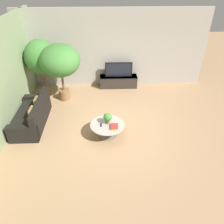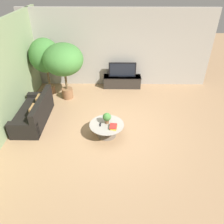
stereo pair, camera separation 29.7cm
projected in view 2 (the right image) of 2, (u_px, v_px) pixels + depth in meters
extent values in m
plane|color=#9E7A56|center=(117.00, 130.00, 6.69)|extent=(24.00, 24.00, 0.00)
cube|color=#A39E93|center=(117.00, 49.00, 8.58)|extent=(7.40, 0.12, 3.00)
cube|color=gray|center=(0.00, 82.00, 6.07)|extent=(0.12, 7.40, 3.00)
cube|color=#2D2823|center=(122.00, 82.00, 9.01)|extent=(1.51, 0.48, 0.46)
cube|color=#2D2823|center=(122.00, 77.00, 8.89)|extent=(1.54, 0.50, 0.02)
cube|color=black|center=(122.00, 70.00, 8.72)|extent=(1.09, 0.08, 0.58)
cube|color=black|center=(122.00, 70.00, 8.69)|extent=(1.00, 0.00, 0.52)
cube|color=black|center=(122.00, 76.00, 8.88)|extent=(0.33, 0.13, 0.02)
cylinder|color=#756656|center=(107.00, 135.00, 6.49)|extent=(0.55, 0.55, 0.02)
cylinder|color=#756656|center=(107.00, 130.00, 6.39)|extent=(0.10, 0.10, 0.38)
cylinder|color=gray|center=(107.00, 125.00, 6.28)|extent=(1.00, 1.00, 0.02)
cube|color=black|center=(33.00, 115.00, 6.99)|extent=(0.84, 1.94, 0.42)
cube|color=black|center=(41.00, 104.00, 6.75)|extent=(0.16, 1.94, 0.42)
cube|color=black|center=(41.00, 100.00, 7.68)|extent=(0.84, 0.20, 0.54)
cube|color=black|center=(23.00, 131.00, 6.23)|extent=(0.84, 0.20, 0.54)
cube|color=olive|center=(40.00, 100.00, 7.06)|extent=(0.15, 0.35, 0.33)
cube|color=olive|center=(33.00, 111.00, 6.50)|extent=(0.15, 0.38, 0.35)
cylinder|color=brown|center=(51.00, 89.00, 8.64)|extent=(0.36, 0.36, 0.29)
cylinder|color=brown|center=(49.00, 79.00, 8.40)|extent=(0.08, 0.08, 0.59)
ellipsoid|color=#3D7533|center=(45.00, 56.00, 7.89)|extent=(1.11, 1.11, 1.24)
cylinder|color=brown|center=(68.00, 93.00, 8.27)|extent=(0.40, 0.40, 0.39)
cylinder|color=brown|center=(66.00, 82.00, 8.00)|extent=(0.08, 0.08, 0.57)
ellipsoid|color=#3D7533|center=(63.00, 59.00, 7.54)|extent=(1.40, 1.40, 1.12)
cylinder|color=brown|center=(107.00, 121.00, 6.30)|extent=(0.12, 0.12, 0.11)
sphere|color=#3D7533|center=(107.00, 117.00, 6.21)|extent=(0.24, 0.24, 0.24)
cube|color=gold|center=(114.00, 127.00, 6.12)|extent=(0.21, 0.27, 0.04)
cube|color=#A32823|center=(113.00, 126.00, 6.11)|extent=(0.22, 0.27, 0.03)
cube|color=black|center=(100.00, 124.00, 6.25)|extent=(0.04, 0.16, 0.02)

